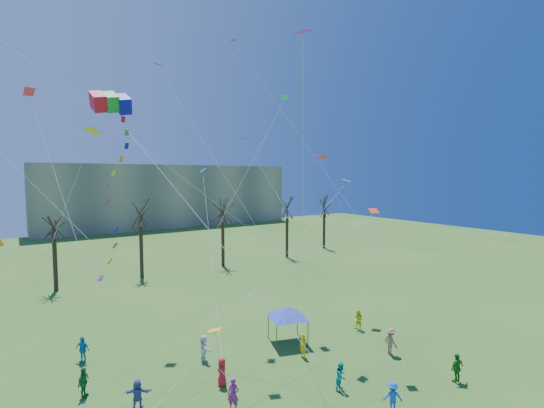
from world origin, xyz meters
TOP-DOWN VIEW (x-y plane):
  - distant_building at (22.00, 82.00)m, footprint 60.00×14.00m
  - bare_tree_row at (4.62, 35.41)m, footprint 67.57×7.57m
  - big_box_kite at (-5.42, 9.02)m, footprint 4.61×7.30m
  - canopy_tent_blue at (6.58, 11.01)m, footprint 3.43×3.43m
  - festival_crowd at (-1.31, 6.92)m, footprint 26.56×17.33m
  - small_kites_aloft at (0.64, 12.30)m, footprint 31.45×19.89m

SIDE VIEW (x-z plane):
  - festival_crowd at x=-1.31m, z-range -0.07..1.79m
  - canopy_tent_blue at x=6.58m, z-range 0.94..3.67m
  - bare_tree_row at x=4.62m, z-range 1.69..11.59m
  - distant_building at x=22.00m, z-range 0.00..15.00m
  - big_box_kite at x=-5.42m, z-range 1.50..21.13m
  - small_kites_aloft at x=0.64m, z-range -3.67..32.56m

